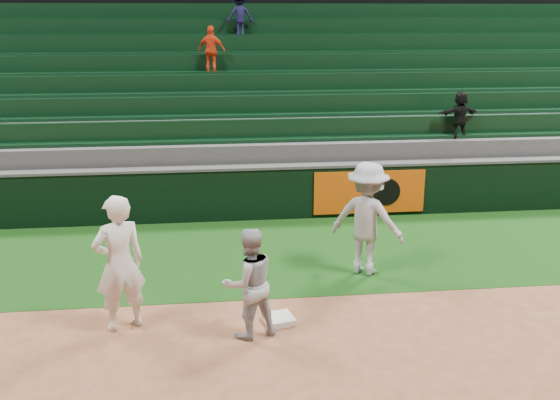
{
  "coord_description": "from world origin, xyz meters",
  "views": [
    {
      "loc": [
        -0.62,
        -8.51,
        4.57
      ],
      "look_at": [
        0.61,
        2.3,
        1.3
      ],
      "focal_mm": 40.0,
      "sensor_mm": 36.0,
      "label": 1
    }
  ],
  "objects_px": {
    "baserunner": "(249,283)",
    "base_coach": "(367,219)",
    "first_baseman": "(119,263)",
    "first_base": "(279,319)"
  },
  "relations": [
    {
      "from": "first_base",
      "to": "baserunner",
      "type": "height_order",
      "value": "baserunner"
    },
    {
      "from": "first_base",
      "to": "base_coach",
      "type": "height_order",
      "value": "base_coach"
    },
    {
      "from": "baserunner",
      "to": "base_coach",
      "type": "bearing_deg",
      "value": -157.2
    },
    {
      "from": "first_baseman",
      "to": "base_coach",
      "type": "height_order",
      "value": "first_baseman"
    },
    {
      "from": "baserunner",
      "to": "base_coach",
      "type": "relative_size",
      "value": 0.81
    },
    {
      "from": "first_baseman",
      "to": "baserunner",
      "type": "distance_m",
      "value": 1.94
    },
    {
      "from": "first_base",
      "to": "base_coach",
      "type": "distance_m",
      "value": 2.67
    },
    {
      "from": "first_base",
      "to": "first_baseman",
      "type": "xyz_separation_m",
      "value": [
        -2.35,
        0.11,
        1.0
      ]
    },
    {
      "from": "first_baseman",
      "to": "first_base",
      "type": "bearing_deg",
      "value": 152.98
    },
    {
      "from": "baserunner",
      "to": "first_baseman",
      "type": "bearing_deg",
      "value": -33.15
    }
  ]
}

